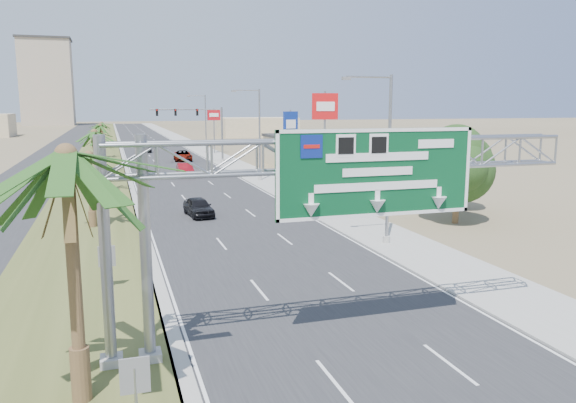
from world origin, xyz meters
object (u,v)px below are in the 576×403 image
Objects in this scene: car_left_lane at (199,207)px; car_right_lane at (183,156)px; palm_near at (66,157)px; pole_sign_red_near at (325,113)px; signal_mast at (208,130)px; sign_gantry at (330,171)px; car_mid_lane at (185,170)px; pole_sign_blue at (291,127)px; car_far at (144,148)px; pole_sign_red_far at (214,118)px; store_building at (334,150)px.

car_left_lane is 43.66m from car_right_lane.
pole_sign_red_near reaches higher than palm_near.
sign_gantry is at bearing -95.74° from signal_mast.
car_mid_lane is 0.50× the size of pole_sign_red_near.
signal_mast is 16.66m from pole_sign_blue.
palm_near is at bearing -114.02° from pole_sign_blue.
car_right_lane is at bearing 103.65° from pole_sign_red_near.
car_left_lane is 0.54× the size of pole_sign_blue.
pole_sign_blue is (14.70, 23.15, 5.02)m from car_left_lane.
palm_near is 1.49× the size of car_far.
car_mid_lane reaches higher than car_right_lane.
pole_sign_red_far is at bearing 74.72° from car_mid_lane.
car_mid_lane is at bearing -106.40° from pole_sign_red_far.
car_left_lane is 0.54× the size of pole_sign_red_far.
sign_gantry is 33.68m from pole_sign_red_near.
signal_mast is 7.46m from car_right_lane.
car_left_lane is 0.76× the size of car_right_lane.
signal_mast reaches higher than store_building.
store_building is 22.91m from car_right_lane.
car_mid_lane is at bearing 79.53° from palm_near.
pole_sign_red_near is at bearing 58.84° from palm_near.
car_left_lane is (-0.94, 24.06, -5.35)m from sign_gantry.
signal_mast is (6.23, 62.05, -1.21)m from sign_gantry.
palm_near is 66.04m from store_building.
sign_gantry is 3.05× the size of car_right_lane.
sign_gantry is at bearing -89.57° from car_right_lane.
pole_sign_red_near reaches higher than car_right_lane.
car_mid_lane is at bearing -110.37° from signal_mast.
store_building is at bearing 65.88° from pole_sign_red_near.
signal_mast is at bearing 70.75° from car_mid_lane.
pole_sign_red_near is 1.24× the size of pole_sign_blue.
signal_mast reaches higher than pole_sign_red_far.
car_right_lane is (3.26, 67.53, -5.29)m from sign_gantry.
signal_mast is 1.83× the size of car_far.
car_far is at bearing 103.80° from pole_sign_red_near.
car_right_lane is (-19.80, 11.45, -1.24)m from store_building.
car_right_lane is at bearing 87.24° from sign_gantry.
car_right_lane is at bearing 84.86° from car_mid_lane.
palm_near is 53.81m from pole_sign_blue.
car_right_lane is at bearing -76.30° from car_far.
car_left_lane is 0.43× the size of pole_sign_red_near.
pole_sign_red_near is at bearing -76.59° from car_far.
car_right_lane is 0.71× the size of pole_sign_red_far.
store_building is at bearing 46.80° from car_left_lane.
car_far is at bearing 90.87° from sign_gantry.
pole_sign_red_far reaches higher than car_left_lane.
pole_sign_red_near reaches higher than sign_gantry.
car_mid_lane is at bearing -93.07° from car_right_lane.
car_left_lane is 0.88× the size of car_mid_lane.
car_mid_lane is 0.84× the size of car_far.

